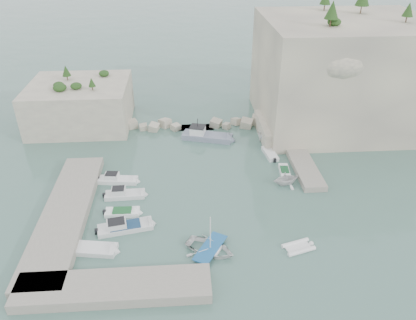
{
  "coord_description": "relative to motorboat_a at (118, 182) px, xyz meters",
  "views": [
    {
      "loc": [
        -3.08,
        -39.26,
        29.69
      ],
      "look_at": [
        0.0,
        6.0,
        3.0
      ],
      "focal_mm": 35.0,
      "sensor_mm": 36.0,
      "label": 1
    }
  ],
  "objects": [
    {
      "name": "ledge_east",
      "position": [
        25.41,
        3.81,
        0.4
      ],
      "size": [
        3.0,
        16.0,
        0.8
      ],
      "primitive_type": "cube",
      "color": "#9E9689",
      "rests_on": "ground"
    },
    {
      "name": "tender_east_c",
      "position": [
        21.46,
        5.66,
        0.0
      ],
      "size": [
        1.99,
        4.59,
        0.7
      ],
      "primitive_type": null,
      "rotation": [
        0.0,
        0.0,
        1.7
      ],
      "color": "white",
      "rests_on": "ground"
    },
    {
      "name": "work_boat",
      "position": [
        12.59,
        11.44,
        0.0
      ],
      "size": [
        8.92,
        4.79,
        2.2
      ],
      "primitive_type": null,
      "rotation": [
        0.0,
        0.0,
        -0.28
      ],
      "color": "slate",
      "rests_on": "ground"
    },
    {
      "name": "tender_east_b",
      "position": [
        22.46,
        0.67,
        0.0
      ],
      "size": [
        1.6,
        3.84,
        0.7
      ],
      "primitive_type": null,
      "rotation": [
        0.0,
        0.0,
        1.48
      ],
      "color": "white",
      "rests_on": "ground"
    },
    {
      "name": "outcrop_west",
      "position": [
        -8.09,
        18.81,
        3.5
      ],
      "size": [
        16.0,
        14.0,
        7.0
      ],
      "primitive_type": "cube",
      "color": "beige",
      "rests_on": "ground"
    },
    {
      "name": "rowboat",
      "position": [
        11.21,
        -13.9,
        0.0
      ],
      "size": [
        6.5,
        5.98,
        1.1
      ],
      "primitive_type": "imported",
      "rotation": [
        0.0,
        0.0,
        1.03
      ],
      "color": "white",
      "rests_on": "ground"
    },
    {
      "name": "cliff_terrace",
      "position": [
        24.91,
        11.81,
        1.25
      ],
      "size": [
        8.0,
        10.0,
        2.5
      ],
      "primitive_type": "cube",
      "color": "beige",
      "rests_on": "ground"
    },
    {
      "name": "tender_east_a",
      "position": [
        22.03,
        -2.0,
        0.0
      ],
      "size": [
        4.29,
        3.94,
        1.91
      ],
      "primitive_type": "imported",
      "rotation": [
        0.0,
        0.0,
        1.82
      ],
      "color": "silver",
      "rests_on": "ground"
    },
    {
      "name": "cliff_east",
      "position": [
        34.91,
        16.81,
        8.5
      ],
      "size": [
        26.0,
        22.0,
        17.0
      ],
      "primitive_type": "cube",
      "color": "beige",
      "rests_on": "ground"
    },
    {
      "name": "tender_east_d",
      "position": [
        22.53,
        9.28,
        0.0
      ],
      "size": [
        5.1,
        3.94,
        1.86
      ],
      "primitive_type": "imported",
      "rotation": [
        0.0,
        0.0,
        1.06
      ],
      "color": "white",
      "rests_on": "ground"
    },
    {
      "name": "motorboat_a",
      "position": [
        0.0,
        0.0,
        0.0
      ],
      "size": [
        5.76,
        2.3,
        1.4
      ],
      "primitive_type": null,
      "rotation": [
        0.0,
        0.0,
        -0.11
      ],
      "color": "white",
      "rests_on": "ground"
    },
    {
      "name": "breakwater",
      "position": [
        10.91,
        15.81,
        0.7
      ],
      "size": [
        28.0,
        3.0,
        1.4
      ],
      "primitive_type": "cube",
      "color": "beige",
      "rests_on": "ground"
    },
    {
      "name": "inflatable_dinghy",
      "position": [
        20.5,
        -14.1,
        0.0
      ],
      "size": [
        3.81,
        2.61,
        0.44
      ],
      "primitive_type": null,
      "rotation": [
        0.0,
        0.0,
        0.29
      ],
      "color": "white",
      "rests_on": "ground"
    },
    {
      "name": "motorboat_d",
      "position": [
        2.01,
        -9.71,
        0.0
      ],
      "size": [
        6.91,
        3.22,
        1.4
      ],
      "primitive_type": null,
      "rotation": [
        0.0,
        0.0,
        0.19
      ],
      "color": "silver",
      "rests_on": "ground"
    },
    {
      "name": "motorboat_e",
      "position": [
        -0.67,
        -13.09,
        0.0
      ],
      "size": [
        4.93,
        2.63,
        0.7
      ],
      "primitive_type": null,
      "rotation": [
        0.0,
        0.0,
        -0.16
      ],
      "color": "silver",
      "rests_on": "ground"
    },
    {
      "name": "motorboat_c",
      "position": [
        1.36,
        -6.99,
        0.0
      ],
      "size": [
        4.39,
        1.67,
        0.7
      ],
      "primitive_type": null,
      "rotation": [
        0.0,
        0.0,
        -0.02
      ],
      "color": "white",
      "rests_on": "ground"
    },
    {
      "name": "quay_south",
      "position": [
        1.91,
        -18.69,
        0.55
      ],
      "size": [
        18.0,
        4.0,
        1.1
      ],
      "primitive_type": "cube",
      "color": "#9E9689",
      "rests_on": "ground"
    },
    {
      "name": "motorboat_b",
      "position": [
        1.28,
        -3.41,
        0.0
      ],
      "size": [
        5.45,
        1.94,
        1.4
      ],
      "primitive_type": null,
      "rotation": [
        0.0,
        0.0,
        0.03
      ],
      "color": "silver",
      "rests_on": "ground"
    },
    {
      "name": "ground",
      "position": [
        11.91,
        -6.19,
        0.0
      ],
      "size": [
        400.0,
        400.0,
        0.0
      ],
      "primitive_type": "plane",
      "color": "#4A7065",
      "rests_on": "ground"
    },
    {
      "name": "rowboat_mast",
      "position": [
        11.21,
        -13.9,
        2.65
      ],
      "size": [
        0.1,
        0.1,
        4.2
      ],
      "primitive_type": "cylinder",
      "color": "white",
      "rests_on": "rowboat"
    },
    {
      "name": "quay_west",
      "position": [
        -5.09,
        -7.19,
        0.55
      ],
      "size": [
        5.0,
        24.0,
        1.1
      ],
      "primitive_type": "cube",
      "color": "#9E9689",
      "rests_on": "ground"
    },
    {
      "name": "vegetation",
      "position": [
        29.74,
        18.21,
        17.93
      ],
      "size": [
        53.48,
        13.88,
        13.4
      ],
      "color": "#1E4219",
      "rests_on": "ground"
    }
  ]
}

